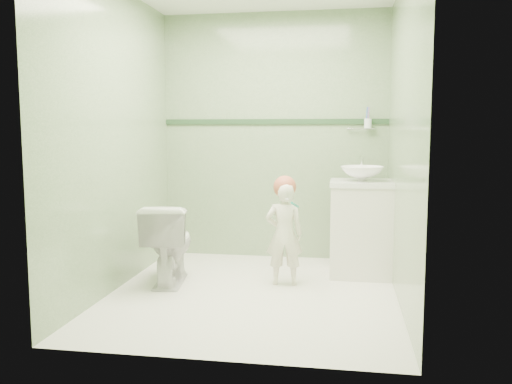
# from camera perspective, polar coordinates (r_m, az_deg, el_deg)

# --- Properties ---
(ground) EXTENTS (2.50, 2.50, 0.00)m
(ground) POSITION_cam_1_polar(r_m,az_deg,el_deg) (4.26, -0.33, -10.71)
(ground) COLOR white
(ground) RESTS_ON ground
(room_shell) EXTENTS (2.50, 2.54, 2.40)m
(room_shell) POSITION_cam_1_polar(r_m,az_deg,el_deg) (4.07, -0.34, 5.65)
(room_shell) COLOR gray
(room_shell) RESTS_ON ground
(trim_stripe) EXTENTS (2.20, 0.02, 0.05)m
(trim_stripe) POSITION_cam_1_polar(r_m,az_deg,el_deg) (5.29, 1.92, 7.49)
(trim_stripe) COLOR #264327
(trim_stripe) RESTS_ON room_shell
(vanity) EXTENTS (0.52, 0.50, 0.80)m
(vanity) POSITION_cam_1_polar(r_m,az_deg,el_deg) (4.79, 11.07, -3.96)
(vanity) COLOR white
(vanity) RESTS_ON ground
(counter) EXTENTS (0.54, 0.52, 0.04)m
(counter) POSITION_cam_1_polar(r_m,az_deg,el_deg) (4.73, 11.18, 0.93)
(counter) COLOR white
(counter) RESTS_ON vanity
(basin) EXTENTS (0.37, 0.37, 0.13)m
(basin) POSITION_cam_1_polar(r_m,az_deg,el_deg) (4.73, 11.21, 1.94)
(basin) COLOR white
(basin) RESTS_ON counter
(faucet) EXTENTS (0.03, 0.13, 0.18)m
(faucet) POSITION_cam_1_polar(r_m,az_deg,el_deg) (4.90, 11.16, 3.04)
(faucet) COLOR silver
(faucet) RESTS_ON counter
(cup_holder) EXTENTS (0.26, 0.07, 0.21)m
(cup_holder) POSITION_cam_1_polar(r_m,az_deg,el_deg) (5.19, 11.72, 7.13)
(cup_holder) COLOR silver
(cup_holder) RESTS_ON room_shell
(toilet) EXTENTS (0.46, 0.70, 0.67)m
(toilet) POSITION_cam_1_polar(r_m,az_deg,el_deg) (4.52, -9.26, -5.39)
(toilet) COLOR white
(toilet) RESTS_ON ground
(toddler) EXTENTS (0.33, 0.24, 0.84)m
(toddler) POSITION_cam_1_polar(r_m,az_deg,el_deg) (4.40, 3.01, -4.50)
(toddler) COLOR beige
(toddler) RESTS_ON ground
(hair_cap) EXTENTS (0.19, 0.19, 0.19)m
(hair_cap) POSITION_cam_1_polar(r_m,az_deg,el_deg) (4.37, 3.08, 0.54)
(hair_cap) COLOR #B75B3E
(hair_cap) RESTS_ON toddler
(teal_toothbrush) EXTENTS (0.11, 0.14, 0.08)m
(teal_toothbrush) POSITION_cam_1_polar(r_m,az_deg,el_deg) (4.24, 4.07, -1.30)
(teal_toothbrush) COLOR #188C75
(teal_toothbrush) RESTS_ON toddler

